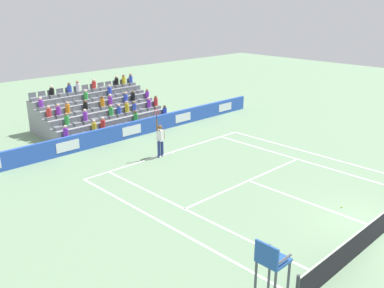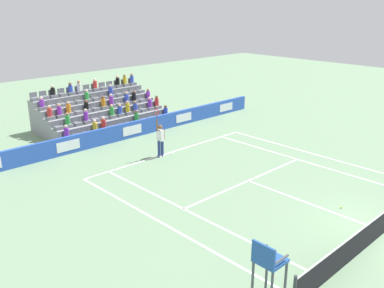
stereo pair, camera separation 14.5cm
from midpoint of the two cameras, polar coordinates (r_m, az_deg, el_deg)
line_baseline at (r=23.66m, az=-2.62°, el=-1.10°), size 10.97×0.10×0.01m
line_service at (r=20.13m, az=7.77°, el=-4.92°), size 8.23×0.10×0.01m
line_centre_service at (r=18.51m, az=15.55°, el=-7.66°), size 0.10×6.40×0.01m
line_singles_sideline_left at (r=17.09m, az=0.16°, el=-9.23°), size 0.10×11.89×0.01m
line_singles_sideline_right at (r=23.06m, az=15.10°, el=-2.29°), size 0.10×11.89×0.01m
line_doubles_sideline_left at (r=16.28m, az=-3.39°, el=-10.77°), size 0.10×11.89×0.01m
line_doubles_sideline_right at (r=24.18m, az=16.81°, el=-1.47°), size 0.10×11.89×0.01m
line_centre_mark at (r=23.59m, az=-2.46°, el=-1.16°), size 0.10×0.20×0.01m
sponsor_barrier at (r=26.30m, az=-8.00°, el=1.91°), size 21.46×0.22×0.99m
tennis_player at (r=22.73m, az=-4.09°, el=0.67°), size 0.53×0.38×2.85m
umpire_chair at (r=11.43m, az=10.56°, el=-16.18°), size 0.70×0.70×2.34m
stadium_stand at (r=29.09m, az=-12.16°, el=3.99°), size 8.06×4.75×2.98m
loose_tennis_ball at (r=18.49m, az=19.64°, el=-8.02°), size 0.07×0.07×0.07m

